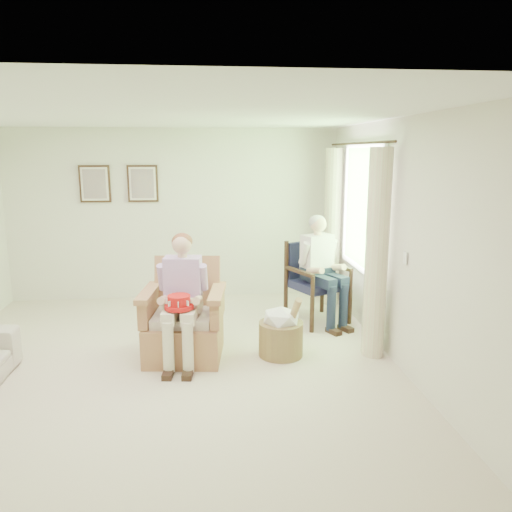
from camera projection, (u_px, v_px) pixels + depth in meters
name	position (u px, v px, depth m)	size (l,w,h in m)	color
floor	(163.00, 370.00, 5.23)	(5.50, 5.50, 0.00)	beige
back_wall	(174.00, 215.00, 7.64)	(5.00, 0.04, 2.60)	silver
front_wall	(103.00, 363.00, 2.29)	(5.00, 0.04, 2.60)	silver
right_wall	(400.00, 244.00, 5.21)	(0.04, 5.50, 2.60)	silver
ceiling	(152.00, 114.00, 4.70)	(5.00, 5.50, 0.02)	white
window	(363.00, 205.00, 6.32)	(0.13, 2.50, 1.63)	#2D6B23
curtain_left	(377.00, 255.00, 5.44)	(0.34, 0.34, 2.30)	beige
curtain_right	(332.00, 228.00, 7.35)	(0.34, 0.34, 2.30)	beige
framed_print_left	(95.00, 184.00, 7.39)	(0.45, 0.05, 0.55)	#382114
framed_print_right	(143.00, 184.00, 7.46)	(0.45, 0.05, 0.55)	#382114
wicker_armchair	(184.00, 326.00, 5.55)	(0.85, 0.84, 1.08)	tan
wood_armchair	(316.00, 278.00, 6.72)	(0.69, 0.64, 1.06)	black
person_wicker	(183.00, 290.00, 5.31)	(0.40, 0.62, 1.37)	beige
person_dark	(320.00, 262.00, 6.50)	(0.40, 0.63, 1.41)	#192138
red_hat	(179.00, 303.00, 5.13)	(0.30, 0.30, 0.14)	red
hatbox	(281.00, 331.00, 5.57)	(0.52, 0.52, 0.73)	tan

